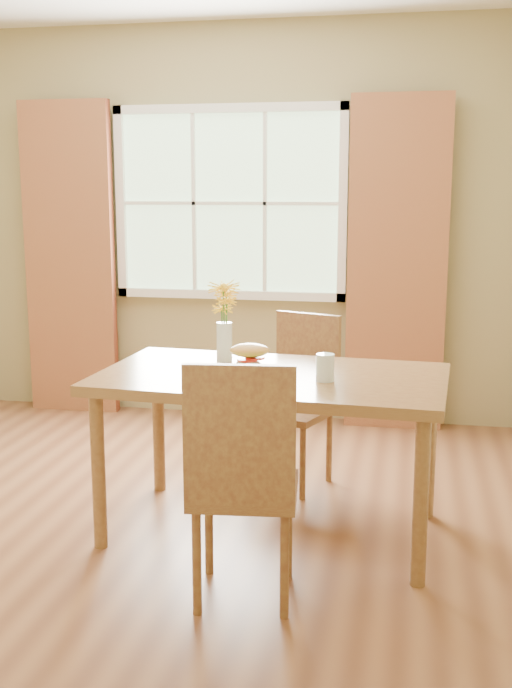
{
  "coord_description": "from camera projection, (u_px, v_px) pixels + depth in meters",
  "views": [
    {
      "loc": [
        1.24,
        -3.6,
        1.61
      ],
      "look_at": [
        0.57,
        -0.1,
        0.92
      ],
      "focal_mm": 42.0,
      "sensor_mm": 36.0,
      "label": 1
    }
  ],
  "objects": [
    {
      "name": "curtain_left",
      "position": [
        70.0,
        260.0,
        5.73
      ],
      "size": [
        0.65,
        0.08,
        2.2
      ],
      "primitive_type": "cube",
      "color": "maroon",
      "rests_on": "room"
    },
    {
      "name": "window",
      "position": [
        230.0,
        203.0,
        5.52
      ],
      "size": [
        1.62,
        0.06,
        1.32
      ],
      "color": "#9DC494",
      "rests_on": "room"
    },
    {
      "name": "plate",
      "position": [
        251.0,
        378.0,
        3.56
      ],
      "size": [
        0.31,
        0.31,
        0.01
      ],
      "primitive_type": "cube",
      "rotation": [
        0.0,
        0.0,
        -0.42
      ],
      "color": "#66CA32",
      "rests_on": "placemat"
    },
    {
      "name": "chair_far",
      "position": [
        298.0,
        392.0,
        4.4
      ],
      "size": [
        0.5,
        0.5,
        0.93
      ],
      "rotation": [
        0.0,
        0.0,
        -0.35
      ],
      "color": "brown",
      "rests_on": "room"
    },
    {
      "name": "placemat",
      "position": [
        242.0,
        378.0,
        3.59
      ],
      "size": [
        0.47,
        0.36,
        0.01
      ],
      "primitive_type": "cube",
      "rotation": [
        0.0,
        0.0,
        0.07
      ],
      "color": "beige",
      "rests_on": "dining_table"
    },
    {
      "name": "croissant_sandwich",
      "position": [
        249.0,
        359.0,
        3.62
      ],
      "size": [
        0.2,
        0.15,
        0.14
      ],
      "rotation": [
        0.0,
        0.0,
        0.16
      ],
      "color": "#F0B852",
      "rests_on": "plate"
    },
    {
      "name": "water_glass",
      "position": [
        325.0,
        368.0,
        3.54
      ],
      "size": [
        0.08,
        0.08,
        0.12
      ],
      "color": "silver",
      "rests_on": "dining_table"
    },
    {
      "name": "flower_vase",
      "position": [
        224.0,
        311.0,
        3.92
      ],
      "size": [
        0.16,
        0.16,
        0.4
      ],
      "color": "silver",
      "rests_on": "dining_table"
    },
    {
      "name": "dining_table",
      "position": [
        272.0,
        391.0,
        3.71
      ],
      "size": [
        1.63,
        0.99,
        0.77
      ],
      "rotation": [
        0.0,
        0.0,
        -0.07
      ],
      "color": "brown",
      "rests_on": "room"
    },
    {
      "name": "chair_near",
      "position": [
        242.0,
        474.0,
        3.05
      ],
      "size": [
        0.45,
        0.45,
        0.99
      ],
      "rotation": [
        0.0,
        0.0,
        0.11
      ],
      "color": "brown",
      "rests_on": "room"
    },
    {
      "name": "curtain_right",
      "position": [
        397.0,
        266.0,
        5.3
      ],
      "size": [
        0.65,
        0.08,
        2.2
      ],
      "primitive_type": "cube",
      "color": "maroon",
      "rests_on": "room"
    },
    {
      "name": "room",
      "position": [
        141.0,
        244.0,
        3.75
      ],
      "size": [
        4.24,
        3.84,
        2.74
      ],
      "color": "brown",
      "rests_on": "ground"
    }
  ]
}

